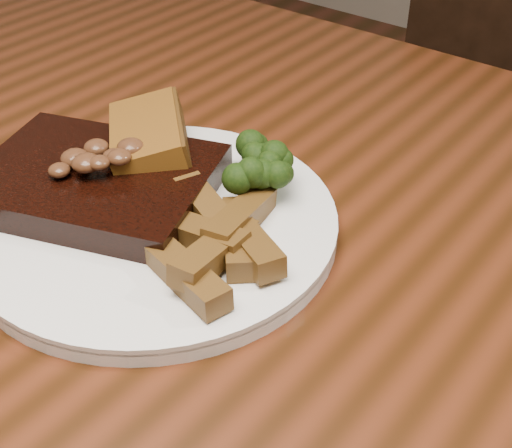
% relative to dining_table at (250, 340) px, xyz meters
% --- Properties ---
extents(dining_table, '(1.60, 0.90, 0.75)m').
position_rel_dining_table_xyz_m(dining_table, '(0.00, 0.00, 0.00)').
color(dining_table, '#4E210F').
rests_on(dining_table, ground).
extents(plate, '(0.33, 0.33, 0.01)m').
position_rel_dining_table_xyz_m(plate, '(-0.08, -0.02, 0.10)').
color(plate, white).
rests_on(plate, dining_table).
extents(steak, '(0.23, 0.20, 0.03)m').
position_rel_dining_table_xyz_m(steak, '(-0.14, -0.03, 0.12)').
color(steak, black).
rests_on(steak, plate).
extents(steak_bone, '(0.15, 0.07, 0.02)m').
position_rel_dining_table_xyz_m(steak_bone, '(-0.14, -0.09, 0.11)').
color(steak_bone, beige).
rests_on(steak_bone, plate).
extents(mushroom_pile, '(0.07, 0.07, 0.03)m').
position_rel_dining_table_xyz_m(mushroom_pile, '(-0.14, -0.02, 0.15)').
color(mushroom_pile, '#562F1B').
rests_on(mushroom_pile, steak).
extents(garlic_bread, '(0.12, 0.12, 0.02)m').
position_rel_dining_table_xyz_m(garlic_bread, '(-0.14, 0.03, 0.12)').
color(garlic_bread, brown).
rests_on(garlic_bread, plate).
extents(potato_wedges, '(0.11, 0.11, 0.02)m').
position_rel_dining_table_xyz_m(potato_wedges, '(-0.02, -0.03, 0.12)').
color(potato_wedges, brown).
rests_on(potato_wedges, plate).
extents(broccoli_cluster, '(0.07, 0.07, 0.04)m').
position_rel_dining_table_xyz_m(broccoli_cluster, '(-0.03, 0.07, 0.12)').
color(broccoli_cluster, '#23370C').
rests_on(broccoli_cluster, plate).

